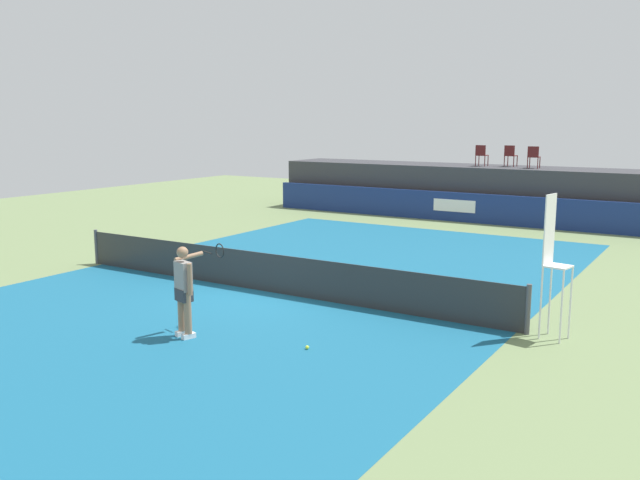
{
  "coord_description": "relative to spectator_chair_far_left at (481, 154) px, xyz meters",
  "views": [
    {
      "loc": [
        9.42,
        -12.78,
        4.1
      ],
      "look_at": [
        0.2,
        2.0,
        1.0
      ],
      "focal_mm": 37.68,
      "sensor_mm": 36.0,
      "label": 1
    }
  ],
  "objects": [
    {
      "name": "sponsor_wall",
      "position": [
        -0.08,
        -1.67,
        -2.09
      ],
      "size": [
        18.0,
        0.22,
        1.2
      ],
      "color": "navy",
      "rests_on": "ground"
    },
    {
      "name": "tennis_net",
      "position": [
        -0.07,
        -15.17,
        -2.22
      ],
      "size": [
        12.4,
        0.02,
        0.95
      ],
      "primitive_type": "cube",
      "color": "#2D2D2D",
      "rests_on": "ground"
    },
    {
      "name": "tennis_ball",
      "position": [
        2.97,
        -18.17,
        -2.66
      ],
      "size": [
        0.07,
        0.07,
        0.07
      ],
      "primitive_type": "sphere",
      "color": "#D8EA33",
      "rests_on": "court_inner"
    },
    {
      "name": "net_post_near",
      "position": [
        -6.27,
        -15.17,
        -2.19
      ],
      "size": [
        0.1,
        0.1,
        1.0
      ],
      "primitive_type": "cylinder",
      "color": "#4C4C51",
      "rests_on": "ground"
    },
    {
      "name": "tennis_player",
      "position": [
        0.6,
        -18.79,
        -1.73
      ],
      "size": [
        0.56,
        1.24,
        1.77
      ],
      "color": "white",
      "rests_on": "court_inner"
    },
    {
      "name": "spectator_chair_far_left",
      "position": [
        0.0,
        0.0,
        0.0
      ],
      "size": [
        0.45,
        0.45,
        0.89
      ],
      "color": "#561919",
      "rests_on": "spectator_platform"
    },
    {
      "name": "court_inner",
      "position": [
        -0.07,
        -15.17,
        -2.69
      ],
      "size": [
        12.0,
        22.0,
        0.0
      ],
      "primitive_type": "cube",
      "color": "#16597A",
      "rests_on": "ground"
    },
    {
      "name": "umpire_chair",
      "position": [
        6.52,
        -15.15,
        -1.11
      ],
      "size": [
        0.51,
        0.51,
        2.76
      ],
      "color": "white",
      "rests_on": "ground"
    },
    {
      "name": "spectator_platform",
      "position": [
        -0.07,
        0.13,
        -1.59
      ],
      "size": [
        18.0,
        2.8,
        2.2
      ],
      "primitive_type": "cube",
      "color": "#38383D",
      "rests_on": "ground"
    },
    {
      "name": "spectator_chair_left",
      "position": [
        1.14,
        0.33,
        0.0
      ],
      "size": [
        0.47,
        0.47,
        0.89
      ],
      "color": "#561919",
      "rests_on": "spectator_platform"
    },
    {
      "name": "spectator_chair_center",
      "position": [
        2.24,
        -0.21,
        0.0
      ],
      "size": [
        0.46,
        0.46,
        0.89
      ],
      "color": "#561919",
      "rests_on": "spectator_platform"
    },
    {
      "name": "net_post_far",
      "position": [
        6.13,
        -15.17,
        -2.19
      ],
      "size": [
        0.1,
        0.1,
        1.0
      ],
      "primitive_type": "cylinder",
      "color": "#4C4C51",
      "rests_on": "ground"
    },
    {
      "name": "ground_plane",
      "position": [
        -0.07,
        -12.17,
        -2.69
      ],
      "size": [
        48.0,
        48.0,
        0.0
      ],
      "primitive_type": "plane",
      "color": "#6B7F51"
    }
  ]
}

